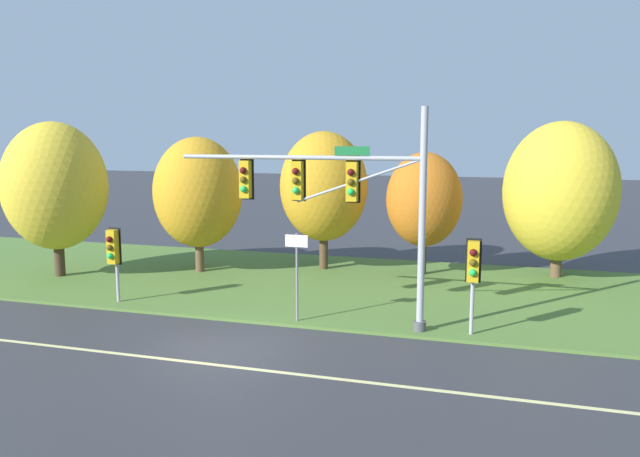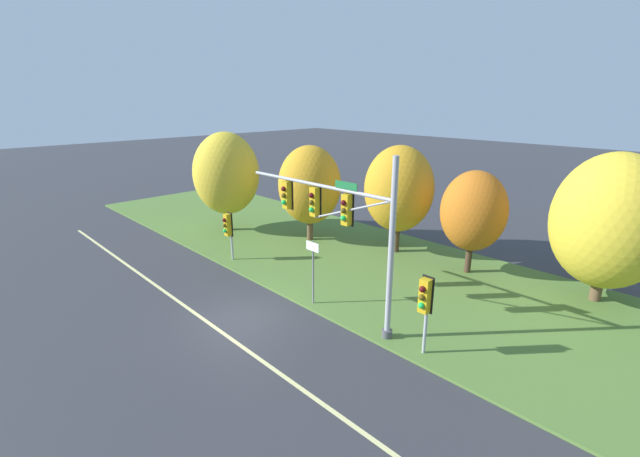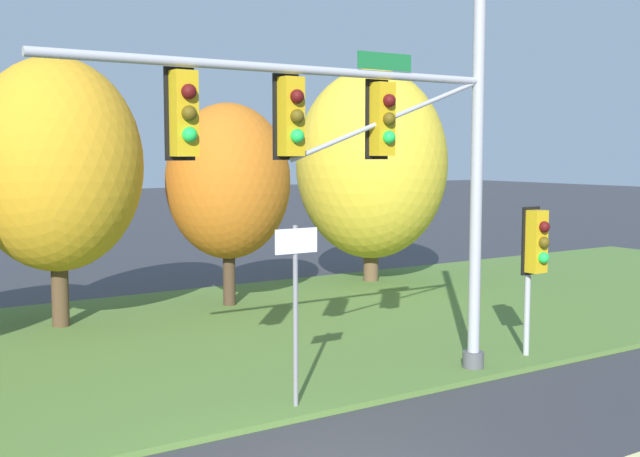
# 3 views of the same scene
# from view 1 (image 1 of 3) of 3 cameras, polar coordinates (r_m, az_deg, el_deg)

# --- Properties ---
(ground_plane) EXTENTS (160.00, 160.00, 0.00)m
(ground_plane) POSITION_cam_1_polar(r_m,az_deg,el_deg) (18.51, -8.97, -10.83)
(ground_plane) COLOR #333338
(lane_stripe) EXTENTS (36.00, 0.16, 0.01)m
(lane_stripe) POSITION_cam_1_polar(r_m,az_deg,el_deg) (17.50, -10.71, -12.01)
(lane_stripe) COLOR beige
(lane_stripe) RESTS_ON ground
(grass_verge) EXTENTS (48.00, 11.50, 0.10)m
(grass_verge) POSITION_cam_1_polar(r_m,az_deg,el_deg) (25.86, -0.99, -5.02)
(grass_verge) COLOR #517533
(grass_verge) RESTS_ON ground
(traffic_signal_mast) EXTENTS (8.17, 0.49, 6.85)m
(traffic_signal_mast) POSITION_cam_1_polar(r_m,az_deg,el_deg) (19.49, 1.97, 3.07)
(traffic_signal_mast) COLOR #9EA0A5
(traffic_signal_mast) RESTS_ON grass_verge
(pedestrian_signal_near_kerb) EXTENTS (0.46, 0.55, 2.73)m
(pedestrian_signal_near_kerb) POSITION_cam_1_polar(r_m,az_deg,el_deg) (23.49, -18.37, -1.91)
(pedestrian_signal_near_kerb) COLOR #9EA0A5
(pedestrian_signal_near_kerb) RESTS_ON grass_verge
(pedestrian_signal_further_along) EXTENTS (0.46, 0.55, 2.97)m
(pedestrian_signal_further_along) POSITION_cam_1_polar(r_m,az_deg,el_deg) (19.11, 13.82, -3.42)
(pedestrian_signal_further_along) COLOR #9EA0A5
(pedestrian_signal_further_along) RESTS_ON grass_verge
(route_sign_post) EXTENTS (0.76, 0.08, 2.89)m
(route_sign_post) POSITION_cam_1_polar(r_m,az_deg,el_deg) (20.15, -2.13, -3.42)
(route_sign_post) COLOR slate
(route_sign_post) RESTS_ON grass_verge
(tree_nearest_road) EXTENTS (4.33, 4.33, 6.59)m
(tree_nearest_road) POSITION_cam_1_polar(r_m,az_deg,el_deg) (28.72, -23.07, 3.57)
(tree_nearest_road) COLOR #423021
(tree_nearest_road) RESTS_ON grass_verge
(tree_left_of_mast) EXTENTS (3.88, 3.88, 5.95)m
(tree_left_of_mast) POSITION_cam_1_polar(r_m,az_deg,el_deg) (27.87, -11.10, 3.24)
(tree_left_of_mast) COLOR brown
(tree_left_of_mast) RESTS_ON grass_verge
(tree_behind_signpost) EXTENTS (3.92, 3.92, 6.20)m
(tree_behind_signpost) POSITION_cam_1_polar(r_m,az_deg,el_deg) (27.90, 0.34, 3.84)
(tree_behind_signpost) COLOR #4C3823
(tree_behind_signpost) RESTS_ON grass_verge
(tree_mid_verge) EXTENTS (3.25, 3.25, 5.31)m
(tree_mid_verge) POSITION_cam_1_polar(r_m,az_deg,el_deg) (27.19, 9.49, 2.61)
(tree_mid_verge) COLOR #423021
(tree_mid_verge) RESTS_ON grass_verge
(tree_tall_centre) EXTENTS (4.70, 4.70, 6.61)m
(tree_tall_centre) POSITION_cam_1_polar(r_m,az_deg,el_deg) (28.15, 21.10, 3.16)
(tree_tall_centre) COLOR brown
(tree_tall_centre) RESTS_ON grass_verge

